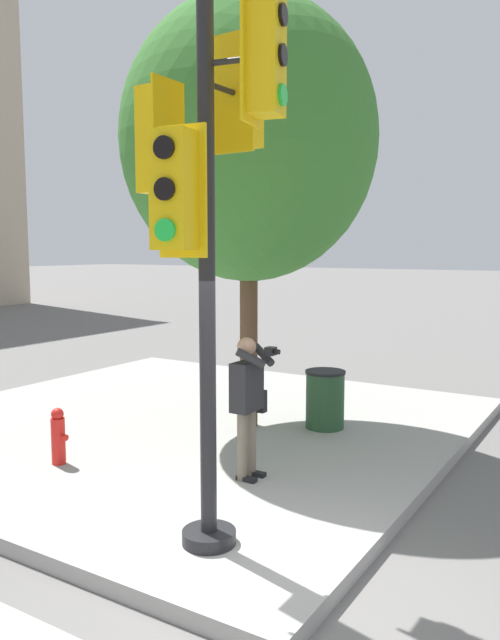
{
  "coord_description": "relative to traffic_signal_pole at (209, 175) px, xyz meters",
  "views": [
    {
      "loc": [
        -3.89,
        -2.33,
        2.77
      ],
      "look_at": [
        1.54,
        1.02,
        2.04
      ],
      "focal_mm": 35.0,
      "sensor_mm": 36.0,
      "label": 1
    }
  ],
  "objects": [
    {
      "name": "ground_plane",
      "position": [
        -0.44,
        -0.75,
        -3.38
      ],
      "size": [
        160.0,
        160.0,
        0.0
      ],
      "primitive_type": "plane",
      "color": "slate"
    },
    {
      "name": "sidewalk_corner",
      "position": [
        3.06,
        2.75,
        -3.3
      ],
      "size": [
        8.0,
        8.0,
        0.16
      ],
      "color": "#9E9B96",
      "rests_on": "ground_plane"
    },
    {
      "name": "traffic_signal_pole",
      "position": [
        0.0,
        0.0,
        0.0
      ],
      "size": [
        1.37,
        1.36,
        5.27
      ],
      "color": "black",
      "rests_on": "sidewalk_corner"
    },
    {
      "name": "person_photographer",
      "position": [
        1.54,
        0.57,
        -2.25
      ],
      "size": [
        0.58,
        0.54,
        1.62
      ],
      "color": "black",
      "rests_on": "sidewalk_corner"
    },
    {
      "name": "street_tree",
      "position": [
        3.33,
        1.67,
        0.9
      ],
      "size": [
        3.61,
        3.61,
        6.12
      ],
      "color": "brown",
      "rests_on": "sidewalk_corner"
    },
    {
      "name": "fire_hydrant",
      "position": [
        0.71,
        2.78,
        -2.87
      ],
      "size": [
        0.17,
        0.23,
        0.7
      ],
      "color": "red",
      "rests_on": "sidewalk_corner"
    },
    {
      "name": "trash_bin",
      "position": [
        3.83,
        0.67,
        -2.79
      ],
      "size": [
        0.59,
        0.59,
        0.85
      ],
      "color": "#234728",
      "rests_on": "sidewalk_corner"
    }
  ]
}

